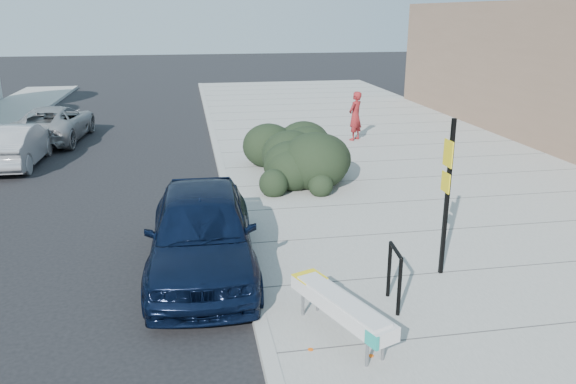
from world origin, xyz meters
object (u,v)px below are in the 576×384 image
object	(u,v)px
bench	(341,306)
suv_silver	(54,123)
sign_post	(447,189)
bike_rack	(395,271)
sedan_navy	(202,231)
wagon_silver	(16,145)
pedestrian	(355,116)

from	to	relation	value
bench	suv_silver	size ratio (longest dim) A/B	0.44
bench	sign_post	bearing A→B (deg)	14.64
bike_rack	sign_post	xyz separation A→B (m)	(1.28, 0.99, 1.01)
bench	sedan_navy	bearing A→B (deg)	102.12
sign_post	suv_silver	xyz separation A→B (m)	(-9.48, 13.75, -1.09)
sedan_navy	wagon_silver	bearing A→B (deg)	124.02
wagon_silver	suv_silver	world-z (taller)	wagon_silver
sign_post	sedan_navy	distance (m)	4.53
bench	suv_silver	world-z (taller)	suv_silver
bench	wagon_silver	size ratio (longest dim) A/B	0.51
sign_post	pedestrian	size ratio (longest dim) A/B	1.59
sedan_navy	pedestrian	bearing A→B (deg)	61.03
sedan_navy	wagon_silver	xyz separation A→B (m)	(-5.62, 8.96, -0.15)
pedestrian	bike_rack	bearing A→B (deg)	34.42
sign_post	pedestrian	bearing A→B (deg)	81.48
bike_rack	sign_post	bearing A→B (deg)	43.13
sedan_navy	pedestrian	world-z (taller)	pedestrian
wagon_silver	pedestrian	bearing A→B (deg)	-173.30
bike_rack	pedestrian	distance (m)	12.52
sign_post	wagon_silver	distance (m)	14.19
sign_post	sedan_navy	size ratio (longest dim) A/B	0.59
wagon_silver	bike_rack	bearing A→B (deg)	129.32
wagon_silver	bench	bearing A→B (deg)	123.93
bike_rack	suv_silver	distance (m)	16.86
bench	sign_post	world-z (taller)	sign_post
bench	suv_silver	distance (m)	17.03
wagon_silver	suv_silver	xyz separation A→B (m)	(0.42, 3.64, -0.01)
sign_post	suv_silver	world-z (taller)	sign_post
bench	wagon_silver	bearing A→B (deg)	101.09
pedestrian	suv_silver	bearing A→B (deg)	-54.74
sedan_navy	bike_rack	bearing A→B (deg)	-33.63
bike_rack	sign_post	size ratio (longest dim) A/B	0.35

